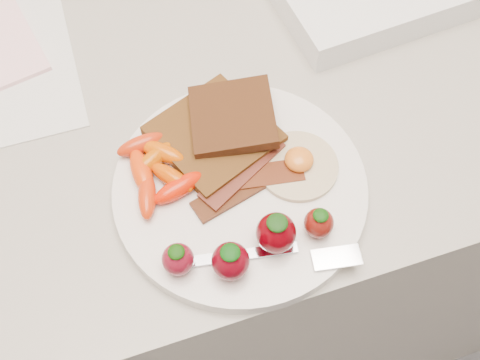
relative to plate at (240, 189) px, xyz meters
name	(u,v)px	position (x,y,z in m)	size (l,w,h in m)	color
counter	(214,233)	(0.00, 0.17, -0.46)	(2.00, 0.60, 0.90)	gray
plate	(240,189)	(0.00, 0.00, 0.00)	(0.27, 0.27, 0.02)	white
toast_lower	(214,135)	(-0.01, 0.06, 0.02)	(0.11, 0.11, 0.01)	#37210B
toast_upper	(233,117)	(0.02, 0.07, 0.03)	(0.09, 0.09, 0.01)	black
fried_egg	(298,164)	(0.07, 0.00, 0.01)	(0.11, 0.11, 0.02)	beige
bacon_strips	(245,178)	(0.01, 0.00, 0.01)	(0.13, 0.08, 0.01)	black
baby_carrots	(157,170)	(-0.08, 0.04, 0.02)	(0.08, 0.10, 0.02)	#BF4D00
strawberries	(252,244)	(-0.01, -0.08, 0.03)	(0.17, 0.05, 0.05)	maroon
fork	(284,256)	(0.01, -0.09, 0.01)	(0.17, 0.06, 0.00)	silver
paper_sheet	(0,68)	(-0.22, 0.26, -0.01)	(0.18, 0.24, 0.00)	silver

